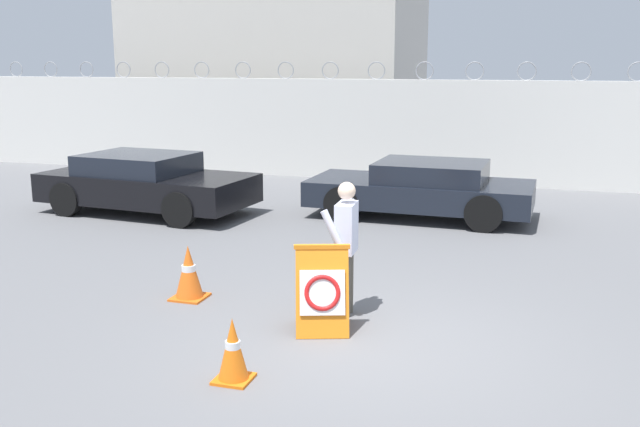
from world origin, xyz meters
name	(u,v)px	position (x,y,z in m)	size (l,w,h in m)	color
ground_plane	(370,344)	(0.00, 0.00, 0.00)	(90.00, 90.00, 0.00)	slate
perimeter_wall	(472,133)	(0.00, 11.15, 1.34)	(36.00, 0.30, 3.11)	silver
building_block	(280,60)	(-6.99, 16.02, 3.14)	(9.13, 5.99, 6.28)	beige
barricade_sign	(322,289)	(-0.64, 0.25, 0.52)	(0.79, 0.80, 1.04)	orange
security_guard	(346,242)	(-0.53, 0.87, 0.93)	(0.37, 0.62, 1.69)	#514C42
traffic_cone_near	(233,350)	(-1.09, -1.30, 0.32)	(0.36, 0.36, 0.65)	orange
traffic_cone_mid	(189,272)	(-2.69, 0.84, 0.36)	(0.44, 0.44, 0.73)	orange
parked_car_front_coupe	(146,183)	(-6.14, 5.57, 0.63)	(4.56, 2.33, 1.23)	black
parked_car_rear_sedan	(422,188)	(-0.54, 6.83, 0.60)	(4.50, 2.11, 1.15)	black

